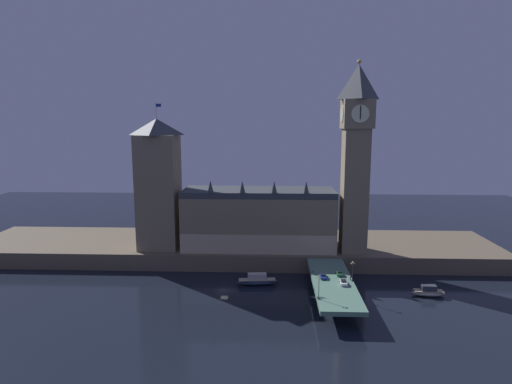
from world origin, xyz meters
name	(u,v)px	position (x,y,z in m)	size (l,w,h in m)	color
ground_plane	(224,291)	(0.00, 0.00, 0.00)	(400.00, 400.00, 0.00)	black
embankment	(234,248)	(0.00, 39.00, 3.28)	(220.00, 42.00, 6.56)	brown
parliament_hall	(259,218)	(10.85, 30.92, 18.42)	(60.72, 21.19, 28.54)	#7F7056
clock_tower	(356,153)	(48.09, 26.28, 45.35)	(11.79, 11.90, 73.45)	#7F7056
victoria_tower	(159,184)	(-29.35, 29.25, 32.63)	(15.80, 15.80, 57.91)	#7F7056
bridge	(333,285)	(36.27, -5.00, 4.45)	(13.21, 46.00, 5.99)	slate
car_northbound_lead	(323,276)	(33.36, -2.26, 6.61)	(2.10, 4.71, 1.32)	navy
car_southbound_lead	(343,282)	(39.17, -7.87, 6.67)	(2.08, 4.32, 1.45)	white
car_southbound_trail	(339,273)	(39.17, 0.38, 6.66)	(1.96, 4.09, 1.44)	#235633
pedestrian_mid_walk	(350,278)	(42.08, -4.03, 6.83)	(0.38, 0.38, 1.60)	black
pedestrian_far_rail	(313,270)	(30.46, 2.42, 6.87)	(0.38, 0.38, 1.67)	black
street_lamp_near	(319,284)	(30.06, -19.72, 10.53)	(1.34, 0.60, 7.27)	#2D3333
street_lamp_mid	(353,269)	(42.48, -5.00, 10.17)	(1.34, 0.60, 6.69)	#2D3333
boat_upstream	(257,281)	(11.08, 5.61, 1.56)	(15.00, 5.02, 4.27)	#1E2842
boat_downstream	(428,292)	(68.47, -1.61, 1.35)	(10.81, 4.20, 3.69)	#B2A893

